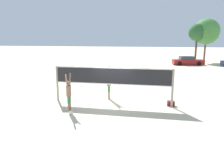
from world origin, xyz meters
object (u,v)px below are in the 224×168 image
(player_blocker, at_px, (109,82))
(volleyball, at_px, (70,113))
(volleyball_net, at_px, (112,79))
(gear_bag, at_px, (171,103))
(player_spiker, at_px, (69,92))
(parked_car_near, at_px, (188,61))
(tree_left_cluster, at_px, (197,33))
(tree_right_cluster, at_px, (206,32))

(player_blocker, distance_m, volleyball, 3.97)
(player_blocker, bearing_deg, volleyball_net, 22.18)
(volleyball_net, bearing_deg, player_blocker, 112.18)
(gear_bag, bearing_deg, player_blocker, 169.17)
(player_spiker, bearing_deg, parked_car_near, -21.26)
(player_spiker, bearing_deg, volleyball_net, -46.66)
(player_blocker, xyz_separation_m, volleyball, (-1.42, -3.54, -1.10))
(volleyball, height_order, parked_car_near, parked_car_near)
(gear_bag, bearing_deg, player_spiker, -158.93)
(volleyball, bearing_deg, player_spiker, 116.95)
(volleyball_net, xyz_separation_m, parked_car_near, (7.67, 23.14, -0.98))
(player_spiker, height_order, tree_left_cluster, tree_left_cluster)
(player_spiker, xyz_separation_m, volleyball, (0.26, -0.52, -1.04))
(tree_right_cluster, bearing_deg, player_spiker, -113.40)
(player_spiker, height_order, gear_bag, player_spiker)
(volleyball_net, height_order, player_blocker, volleyball_net)
(player_spiker, distance_m, parked_car_near, 26.97)
(volleyball_net, bearing_deg, tree_right_cluster, 68.70)
(volleyball_net, distance_m, player_spiker, 2.93)
(volleyball_net, height_order, tree_left_cluster, tree_left_cluster)
(player_blocker, height_order, parked_car_near, player_blocker)
(gear_bag, xyz_separation_m, tree_right_cluster, (7.61, 28.73, 5.18))
(volleyball, xyz_separation_m, tree_left_cluster, (11.46, 30.66, 5.02))
(player_spiker, distance_m, gear_bag, 6.29)
(player_spiker, height_order, player_blocker, player_blocker)
(player_blocker, distance_m, gear_bag, 4.32)
(volleyball, height_order, tree_right_cluster, tree_right_cluster)
(volleyball, relative_size, gear_bag, 0.52)
(tree_right_cluster, bearing_deg, tree_left_cluster, -153.84)
(volleyball, xyz_separation_m, gear_bag, (5.53, 2.75, 0.03))
(player_spiker, distance_m, player_blocker, 3.46)
(player_blocker, distance_m, tree_left_cluster, 29.19)
(player_spiker, bearing_deg, gear_bag, -68.93)
(volleyball, relative_size, tree_left_cluster, 0.03)
(volleyball_net, xyz_separation_m, player_spiker, (-2.11, -1.99, -0.45))
(gear_bag, bearing_deg, volleyball_net, -176.17)
(volleyball_net, relative_size, volleyball, 32.37)
(parked_car_near, height_order, tree_right_cluster, tree_right_cluster)
(player_blocker, relative_size, tree_left_cluster, 0.34)
(player_blocker, bearing_deg, tree_right_cluster, 157.25)
(volleyball_net, relative_size, gear_bag, 16.96)
(tree_left_cluster, bearing_deg, tree_right_cluster, 26.16)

